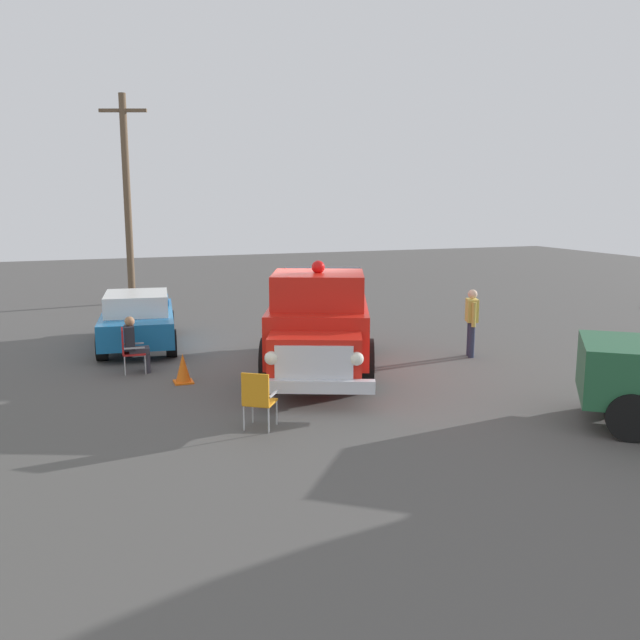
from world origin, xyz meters
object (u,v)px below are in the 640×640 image
(lawn_chair_by_car, at_px, (258,396))
(spectator_standing, at_px, (472,318))
(classic_hot_rod, at_px, (138,318))
(utility_pole, at_px, (127,197))
(traffic_cone, at_px, (183,369))
(vintage_fire_truck, at_px, (320,318))
(lawn_chair_near_truck, at_px, (129,347))
(spectator_seated, at_px, (134,342))

(lawn_chair_by_car, xyz_separation_m, spectator_standing, (3.40, -6.33, 0.37))
(classic_hot_rod, bearing_deg, utility_pole, -3.47)
(classic_hot_rod, distance_m, traffic_cone, 4.13)
(utility_pole, xyz_separation_m, traffic_cone, (-11.75, -0.08, -3.60))
(vintage_fire_truck, relative_size, lawn_chair_near_truck, 6.21)
(spectator_seated, xyz_separation_m, spectator_standing, (-1.23, -7.95, 0.27))
(spectator_standing, xyz_separation_m, traffic_cone, (0.02, 7.07, -0.66))
(spectator_standing, bearing_deg, traffic_cone, 89.83)
(utility_pole, bearing_deg, lawn_chair_near_truck, 174.94)
(lawn_chair_by_car, bearing_deg, spectator_standing, -61.78)
(utility_pole, bearing_deg, traffic_cone, -179.62)
(vintage_fire_truck, distance_m, spectator_seated, 4.19)
(spectator_standing, bearing_deg, classic_hot_rod, 61.72)
(spectator_seated, bearing_deg, vintage_fire_truck, -105.76)
(spectator_seated, height_order, traffic_cone, spectator_seated)
(spectator_seated, relative_size, traffic_cone, 2.03)
(traffic_cone, bearing_deg, lawn_chair_near_truck, 39.84)
(lawn_chair_by_car, distance_m, spectator_standing, 7.20)
(vintage_fire_truck, distance_m, utility_pole, 12.40)
(vintage_fire_truck, bearing_deg, utility_pole, 15.33)
(spectator_standing, xyz_separation_m, utility_pole, (11.77, 7.15, 2.94))
(lawn_chair_near_truck, bearing_deg, lawn_chair_by_car, -159.33)
(lawn_chair_by_car, height_order, spectator_seated, spectator_seated)
(utility_pole, bearing_deg, classic_hot_rod, 176.53)
(vintage_fire_truck, distance_m, lawn_chair_near_truck, 4.33)
(classic_hot_rod, distance_m, lawn_chair_near_truck, 2.90)
(vintage_fire_truck, relative_size, lawn_chair_by_car, 6.21)
(utility_pole, bearing_deg, vintage_fire_truck, -164.67)
(vintage_fire_truck, xyz_separation_m, traffic_cone, (-0.08, 3.12, -0.89))
(classic_hot_rod, xyz_separation_m, spectator_seated, (-2.87, 0.34, -0.05))
(classic_hot_rod, relative_size, traffic_cone, 7.16)
(spectator_standing, bearing_deg, lawn_chair_by_car, 118.22)
(lawn_chair_by_car, distance_m, utility_pole, 15.55)
(spectator_standing, bearing_deg, lawn_chair_near_truck, 81.32)
(vintage_fire_truck, relative_size, traffic_cone, 9.97)
(lawn_chair_near_truck, distance_m, spectator_standing, 8.18)
(classic_hot_rod, relative_size, lawn_chair_near_truck, 4.46)
(lawn_chair_near_truck, height_order, spectator_standing, spectator_standing)
(classic_hot_rod, height_order, spectator_standing, spectator_standing)
(vintage_fire_truck, height_order, traffic_cone, vintage_fire_truck)
(lawn_chair_by_car, bearing_deg, lawn_chair_near_truck, 20.67)
(spectator_standing, distance_m, utility_pole, 14.08)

